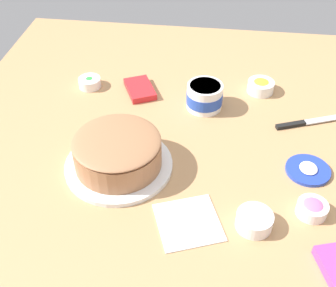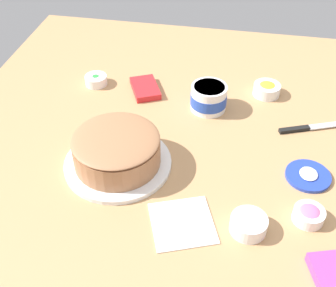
# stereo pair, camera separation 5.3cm
# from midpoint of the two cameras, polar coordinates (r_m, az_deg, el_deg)

# --- Properties ---
(ground_plane) EXTENTS (1.54, 1.54, 0.00)m
(ground_plane) POSITION_cam_midpoint_polar(r_m,az_deg,el_deg) (1.27, 4.61, -0.39)
(ground_plane) COLOR tan
(frosted_cake) EXTENTS (0.30, 0.30, 0.11)m
(frosted_cake) POSITION_cam_midpoint_polar(r_m,az_deg,el_deg) (1.18, -5.57, -1.11)
(frosted_cake) COLOR white
(frosted_cake) RESTS_ON ground_plane
(frosting_tub) EXTENTS (0.12, 0.12, 0.08)m
(frosting_tub) POSITION_cam_midpoint_polar(r_m,az_deg,el_deg) (1.39, 6.52, 6.13)
(frosting_tub) COLOR white
(frosting_tub) RESTS_ON ground_plane
(frosting_tub_lid) EXTENTS (0.12, 0.12, 0.02)m
(frosting_tub_lid) POSITION_cam_midpoint_polar(r_m,az_deg,el_deg) (1.24, 19.35, -4.08)
(frosting_tub_lid) COLOR #233DAD
(frosting_tub_lid) RESTS_ON ground_plane
(spreading_knife) EXTENTS (0.10, 0.23, 0.01)m
(spreading_knife) POSITION_cam_midpoint_polar(r_m,az_deg,el_deg) (1.40, 19.31, 1.99)
(spreading_knife) COLOR silver
(spreading_knife) RESTS_ON ground_plane
(sprinkle_bowl_pink) EXTENTS (0.08, 0.08, 0.04)m
(sprinkle_bowl_pink) POSITION_cam_midpoint_polar(r_m,az_deg,el_deg) (1.12, 19.56, -8.93)
(sprinkle_bowl_pink) COLOR white
(sprinkle_bowl_pink) RESTS_ON ground_plane
(sprinkle_bowl_orange) EXTENTS (0.09, 0.09, 0.04)m
(sprinkle_bowl_orange) POSITION_cam_midpoint_polar(r_m,az_deg,el_deg) (1.06, 12.12, -10.50)
(sprinkle_bowl_orange) COLOR white
(sprinkle_bowl_orange) RESTS_ON ground_plane
(sprinkle_bowl_yellow) EXTENTS (0.09, 0.09, 0.04)m
(sprinkle_bowl_yellow) POSITION_cam_midpoint_polar(r_m,az_deg,el_deg) (1.50, 14.02, 7.06)
(sprinkle_bowl_yellow) COLOR white
(sprinkle_bowl_yellow) RESTS_ON ground_plane
(sprinkle_bowl_green) EXTENTS (0.08, 0.08, 0.03)m
(sprinkle_bowl_green) POSITION_cam_midpoint_polar(r_m,az_deg,el_deg) (1.53, -8.60, 8.39)
(sprinkle_bowl_green) COLOR white
(sprinkle_bowl_green) RESTS_ON ground_plane
(candy_box_lower) EXTENTS (0.15, 0.11, 0.03)m
(candy_box_lower) POSITION_cam_midpoint_polar(r_m,az_deg,el_deg) (1.03, 22.67, -16.67)
(candy_box_lower) COLOR #E53D8E
(candy_box_lower) RESTS_ON ground_plane
(candy_box_upper) EXTENTS (0.16, 0.13, 0.02)m
(candy_box_upper) POSITION_cam_midpoint_polar(r_m,az_deg,el_deg) (1.49, -2.04, 7.35)
(candy_box_upper) COLOR red
(candy_box_upper) RESTS_ON ground_plane
(paper_napkin) EXTENTS (0.19, 0.19, 0.01)m
(paper_napkin) POSITION_cam_midpoint_polar(r_m,az_deg,el_deg) (1.07, 3.37, -10.52)
(paper_napkin) COLOR white
(paper_napkin) RESTS_ON ground_plane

